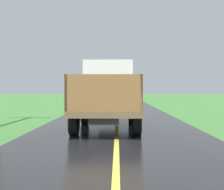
{
  "coord_description": "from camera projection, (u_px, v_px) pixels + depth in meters",
  "views": [
    {
      "loc": [
        0.03,
        -1.09,
        1.65
      ],
      "look_at": [
        -0.2,
        11.38,
        1.4
      ],
      "focal_mm": 49.2,
      "sensor_mm": 36.0,
      "label": 1
    }
  ],
  "objects": [
    {
      "name": "banana_truck_near",
      "position": [
        108.0,
        93.0,
        12.6
      ],
      "size": [
        2.38,
        5.82,
        2.8
      ],
      "color": "#2D2D30",
      "rests_on": "road_surface"
    }
  ]
}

